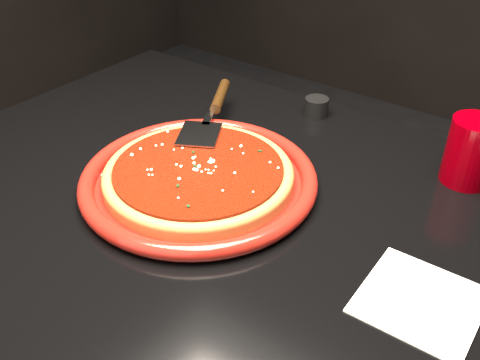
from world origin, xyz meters
name	(u,v)px	position (x,y,z in m)	size (l,w,h in m)	color
plate	(199,179)	(-0.10, 0.00, 0.76)	(0.38, 0.38, 0.03)	maroon
pizza_crust	(199,177)	(-0.10, 0.00, 0.77)	(0.30, 0.30, 0.02)	brown
pizza_crust_rim	(199,173)	(-0.10, 0.00, 0.78)	(0.30, 0.30, 0.02)	brown
pizza_sauce	(198,170)	(-0.10, 0.00, 0.78)	(0.27, 0.27, 0.01)	maroon
parmesan_dusting	(198,166)	(-0.10, 0.00, 0.79)	(0.26, 0.26, 0.01)	beige
basil_flecks	(198,166)	(-0.10, 0.00, 0.79)	(0.24, 0.24, 0.00)	black
pizza_server	(212,112)	(-0.19, 0.15, 0.80)	(0.08, 0.29, 0.02)	#ADAFB4
cup	(471,151)	(0.24, 0.28, 0.80)	(0.08, 0.08, 0.11)	#7A0007
napkin_a	(420,301)	(0.28, -0.02, 0.75)	(0.14, 0.14, 0.00)	white
ramekin	(316,107)	(-0.08, 0.33, 0.77)	(0.05, 0.05, 0.04)	black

